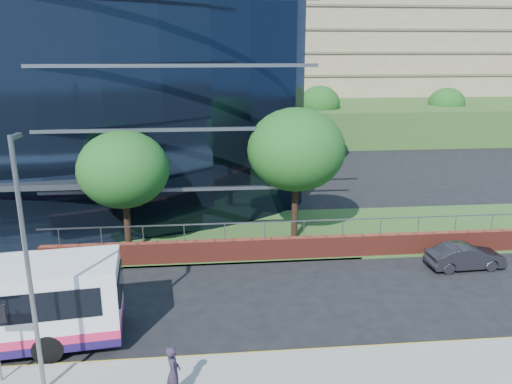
{
  "coord_description": "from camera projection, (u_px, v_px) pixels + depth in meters",
  "views": [
    {
      "loc": [
        11.28,
        -16.04,
        10.34
      ],
      "look_at": [
        13.64,
        8.0,
        3.45
      ],
      "focal_mm": 35.0,
      "sensor_mm": 36.0,
      "label": 1
    }
  ],
  "objects": [
    {
      "name": "grass_verge",
      "position": [
        423.0,
        228.0,
        29.89
      ],
      "size": [
        36.0,
        8.0,
        0.12
      ],
      "primitive_type": "cube",
      "color": "#2D511E",
      "rests_on": "ground"
    },
    {
      "name": "retaining_wall",
      "position": [
        379.0,
        245.0,
        25.83
      ],
      "size": [
        34.0,
        0.4,
        2.11
      ],
      "color": "maroon",
      "rests_on": "ground"
    },
    {
      "name": "apartment_block",
      "position": [
        349.0,
        45.0,
        71.85
      ],
      "size": [
        60.0,
        42.0,
        30.0
      ],
      "color": "#2D511E",
      "rests_on": "ground"
    },
    {
      "name": "tree_far_c",
      "position": [
        123.0,
        170.0,
        25.16
      ],
      "size": [
        4.62,
        4.62,
        6.51
      ],
      "color": "black",
      "rests_on": "ground"
    },
    {
      "name": "tree_far_d",
      "position": [
        296.0,
        150.0,
        26.78
      ],
      "size": [
        5.28,
        5.28,
        7.44
      ],
      "color": "black",
      "rests_on": "ground"
    },
    {
      "name": "tree_dist_e",
      "position": [
        319.0,
        103.0,
        56.42
      ],
      "size": [
        4.62,
        4.62,
        6.51
      ],
      "color": "black",
      "rests_on": "ground"
    },
    {
      "name": "tree_dist_f",
      "position": [
        446.0,
        103.0,
        59.93
      ],
      "size": [
        4.29,
        4.29,
        6.05
      ],
      "color": "black",
      "rests_on": "ground"
    },
    {
      "name": "streetlight_east",
      "position": [
        28.0,
        262.0,
        14.4
      ],
      "size": [
        0.15,
        0.77,
        8.0
      ],
      "color": "slate",
      "rests_on": "pavement_near"
    },
    {
      "name": "parked_car",
      "position": [
        465.0,
        256.0,
        24.39
      ],
      "size": [
        3.8,
        1.5,
        1.23
      ],
      "primitive_type": "imported",
      "rotation": [
        0.0,
        0.0,
        1.62
      ],
      "color": "black",
      "rests_on": "ground"
    },
    {
      "name": "pedestrian",
      "position": [
        174.0,
        373.0,
        14.91
      ],
      "size": [
        0.51,
        0.7,
        1.78
      ],
      "primitive_type": "imported",
      "rotation": [
        0.0,
        0.0,
        1.7
      ],
      "color": "#2A2031",
      "rests_on": "pavement_near"
    }
  ]
}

